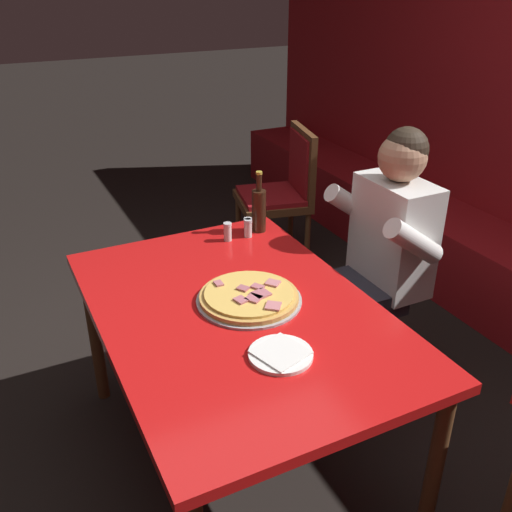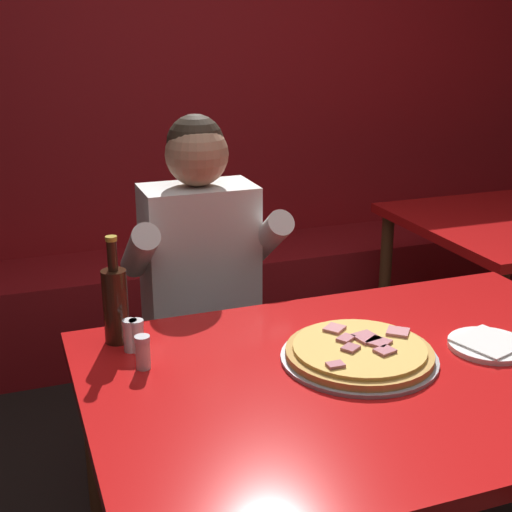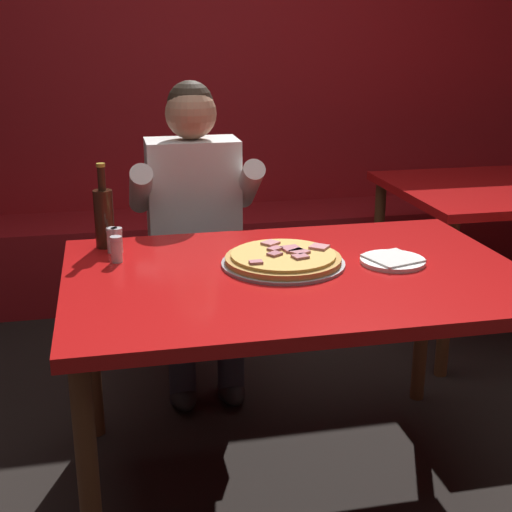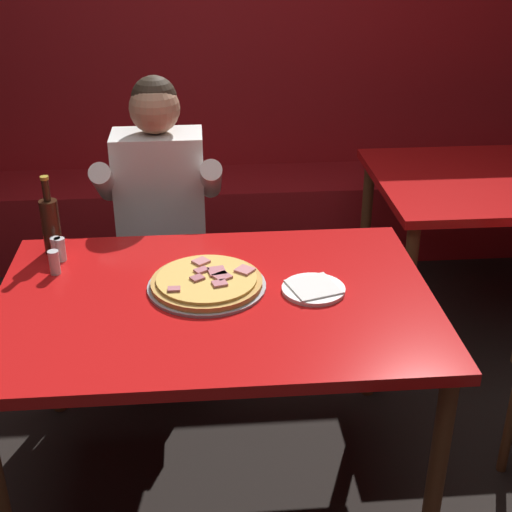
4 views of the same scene
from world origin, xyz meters
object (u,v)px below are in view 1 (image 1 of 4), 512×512
at_px(shaker_red_pepper_flakes, 248,229).
at_px(dining_chair_near_right, 283,188).
at_px(shaker_parmesan, 248,227).
at_px(pizza, 249,297).
at_px(beer_bottle, 259,209).
at_px(main_dining_table, 237,325).
at_px(plate_white_paper, 281,354).
at_px(shaker_oregano, 228,233).
at_px(diner_seated_blue_shirt, 376,253).

xyz_separation_m(shaker_red_pepper_flakes, dining_chair_near_right, (-0.91, 0.69, -0.22)).
relative_size(shaker_red_pepper_flakes, shaker_parmesan, 1.00).
xyz_separation_m(pizza, beer_bottle, (-0.55, 0.32, 0.09)).
height_order(main_dining_table, dining_chair_near_right, dining_chair_near_right).
distance_m(plate_white_paper, shaker_parmesan, 0.93).
xyz_separation_m(plate_white_paper, shaker_parmesan, (-0.88, 0.30, 0.03)).
relative_size(plate_white_paper, shaker_oregano, 2.44).
xyz_separation_m(plate_white_paper, shaker_oregano, (-0.87, 0.20, 0.03)).
relative_size(pizza, dining_chair_near_right, 0.41).
bearing_deg(dining_chair_near_right, beer_bottle, -35.26).
bearing_deg(shaker_parmesan, main_dining_table, -29.32).
distance_m(main_dining_table, beer_bottle, 0.71).
height_order(shaker_oregano, diner_seated_blue_shirt, diner_seated_blue_shirt).
distance_m(diner_seated_blue_shirt, dining_chair_near_right, 1.26).
relative_size(pizza, beer_bottle, 1.36).
xyz_separation_m(beer_bottle, shaker_oregano, (0.03, -0.18, -0.07)).
distance_m(beer_bottle, shaker_parmesan, 0.10).
distance_m(main_dining_table, plate_white_paper, 0.34).
bearing_deg(main_dining_table, beer_bottle, 146.63).
relative_size(diner_seated_blue_shirt, dining_chair_near_right, 1.33).
bearing_deg(shaker_parmesan, pizza, -25.10).
distance_m(shaker_parmesan, dining_chair_near_right, 1.15).
distance_m(main_dining_table, shaker_oregano, 0.59).
bearing_deg(pizza, main_dining_table, -69.52).
xyz_separation_m(pizza, dining_chair_near_right, (-1.42, 0.93, -0.20)).
distance_m(pizza, shaker_oregano, 0.54).
height_order(shaker_red_pepper_flakes, shaker_parmesan, same).
distance_m(shaker_red_pepper_flakes, dining_chair_near_right, 1.16).
height_order(pizza, shaker_oregano, shaker_oregano).
bearing_deg(shaker_red_pepper_flakes, beer_bottle, 116.93).
xyz_separation_m(main_dining_table, diner_seated_blue_shirt, (-0.21, 0.79, 0.02)).
bearing_deg(plate_white_paper, diner_seated_blue_shirt, 124.12).
relative_size(pizza, plate_white_paper, 1.89).
xyz_separation_m(plate_white_paper, diner_seated_blue_shirt, (-0.53, 0.79, -0.06)).
bearing_deg(diner_seated_blue_shirt, main_dining_table, -75.33).
xyz_separation_m(plate_white_paper, shaker_red_pepper_flakes, (-0.86, 0.30, 0.03)).
bearing_deg(shaker_parmesan, shaker_oregano, -84.34).
bearing_deg(plate_white_paper, shaker_parmesan, 160.91).
height_order(main_dining_table, shaker_red_pepper_flakes, shaker_red_pepper_flakes).
xyz_separation_m(pizza, diner_seated_blue_shirt, (-0.18, 0.73, -0.07)).
bearing_deg(shaker_parmesan, dining_chair_near_right, 142.57).
relative_size(plate_white_paper, shaker_parmesan, 2.44).
bearing_deg(shaker_red_pepper_flakes, diner_seated_blue_shirt, 56.05).
relative_size(main_dining_table, plate_white_paper, 6.79).
height_order(plate_white_paper, shaker_oregano, shaker_oregano).
xyz_separation_m(shaker_red_pepper_flakes, diner_seated_blue_shirt, (0.33, 0.49, -0.09)).
height_order(plate_white_paper, dining_chair_near_right, dining_chair_near_right).
bearing_deg(diner_seated_blue_shirt, beer_bottle, -131.57).
bearing_deg(beer_bottle, dining_chair_near_right, 144.74).
bearing_deg(shaker_red_pepper_flakes, main_dining_table, -29.50).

